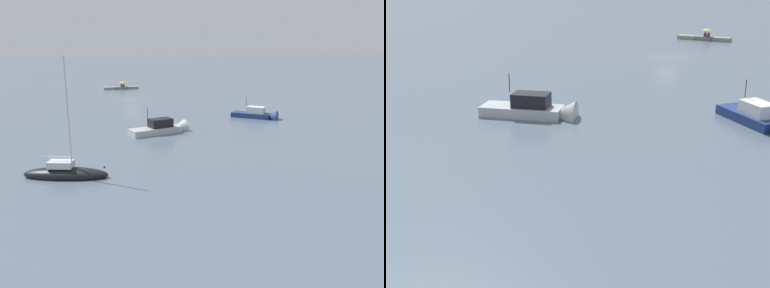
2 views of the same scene
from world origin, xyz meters
TOP-DOWN VIEW (x-y plane):
  - ground_plane at (0.00, 0.00)m, footprint 500.00×500.00m
  - seawall_pier at (0.00, -17.99)m, footprint 8.11×1.63m
  - person_seated_brown_left at (-0.67, -17.92)m, footprint 0.47×0.65m
  - person_seated_maroon_right at (-0.11, -17.97)m, footprint 0.47×0.65m
  - umbrella_open_yellow at (-0.38, -17.91)m, footprint 1.40×1.40m
  - sailboat_black_mid at (11.83, 44.25)m, footprint 7.44×4.19m
  - motorboat_grey_near at (0.29, 30.22)m, footprint 7.72×4.12m
  - motorboat_navy_mid at (-15.28, 24.73)m, footprint 6.41×6.06m

SIDE VIEW (x-z plane):
  - ground_plane at x=0.00m, z-range 0.00..0.00m
  - seawall_pier at x=0.00m, z-range 0.00..0.58m
  - sailboat_black_mid at x=11.83m, z-range -4.81..5.52m
  - motorboat_navy_mid at x=-15.28m, z-range -1.50..2.30m
  - motorboat_grey_near at x=0.29m, z-range -1.63..2.51m
  - person_seated_brown_left at x=-0.67m, z-range 0.47..1.20m
  - person_seated_maroon_right at x=-0.11m, z-range 0.47..1.20m
  - umbrella_open_yellow at x=-0.38m, z-range 1.05..2.35m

